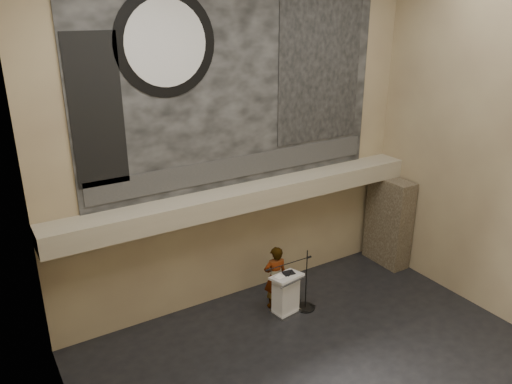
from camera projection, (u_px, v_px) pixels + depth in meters
floor at (334, 376)px, 10.70m from camera, size 10.00×10.00×0.00m
wall_back at (239, 143)px, 12.38m from camera, size 10.00×0.02×8.50m
wall_left at (64, 260)px, 6.75m from camera, size 0.02×8.00×8.50m
wall_right at (510, 152)px, 11.62m from camera, size 0.02×8.00×8.50m
soffit at (248, 196)px, 12.52m from camera, size 10.00×0.80×0.50m
sprinkler_left at (191, 221)px, 11.80m from camera, size 0.04×0.04×0.06m
sprinkler_right at (309, 193)px, 13.51m from camera, size 0.04×0.04×0.06m
banner at (239, 84)px, 11.84m from camera, size 8.00×0.05×5.00m
banner_text_strip at (241, 167)px, 12.54m from camera, size 7.76×0.02×0.55m
banner_clock_rim at (166, 43)px, 10.57m from camera, size 2.30×0.02×2.30m
banner_clock_face at (166, 43)px, 10.56m from camera, size 1.84×0.02×1.84m
banner_building_print at (320, 73)px, 12.94m from camera, size 2.60×0.02×3.60m
banner_brick_print at (97, 112)px, 10.26m from camera, size 1.10×0.02×3.20m
stone_pier at (389, 221)px, 15.00m from camera, size 0.60×1.40×2.70m
lectern at (286, 294)px, 12.71m from camera, size 0.83×0.65×1.14m
binder at (289, 273)px, 12.58m from camera, size 0.32×0.27×0.04m
papers at (282, 277)px, 12.41m from camera, size 0.32×0.37×0.00m
speaker_person at (275, 277)px, 12.88m from camera, size 0.70×0.53×1.74m
mic_stand at (304, 300)px, 12.99m from camera, size 1.50×0.52×1.69m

